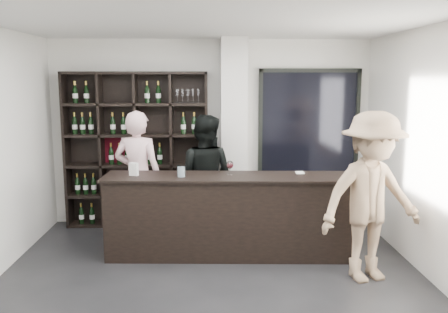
{
  "coord_description": "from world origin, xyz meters",
  "views": [
    {
      "loc": [
        -0.02,
        -4.74,
        2.3
      ],
      "look_at": [
        0.16,
        1.1,
        1.33
      ],
      "focal_mm": 38.0,
      "sensor_mm": 36.0,
      "label": 1
    }
  ],
  "objects_px": {
    "wine_shelf": "(137,150)",
    "taster_pink": "(138,176)",
    "customer": "(371,197)",
    "tasting_counter": "(230,216)",
    "taster_black": "(204,177)"
  },
  "relations": [
    {
      "from": "wine_shelf",
      "to": "taster_pink",
      "type": "xyz_separation_m",
      "value": [
        0.11,
        -0.71,
        -0.27
      ]
    },
    {
      "from": "wine_shelf",
      "to": "customer",
      "type": "relative_size",
      "value": 1.23
    },
    {
      "from": "taster_pink",
      "to": "customer",
      "type": "distance_m",
      "value": 3.19
    },
    {
      "from": "tasting_counter",
      "to": "taster_pink",
      "type": "bearing_deg",
      "value": 154.62
    },
    {
      "from": "tasting_counter",
      "to": "customer",
      "type": "height_order",
      "value": "customer"
    },
    {
      "from": "taster_pink",
      "to": "taster_black",
      "type": "relative_size",
      "value": 1.04
    },
    {
      "from": "wine_shelf",
      "to": "taster_black",
      "type": "distance_m",
      "value": 1.25
    },
    {
      "from": "wine_shelf",
      "to": "taster_pink",
      "type": "bearing_deg",
      "value": -81.06
    },
    {
      "from": "taster_black",
      "to": "customer",
      "type": "xyz_separation_m",
      "value": [
        1.9,
        -1.56,
        0.08
      ]
    },
    {
      "from": "wine_shelf",
      "to": "taster_black",
      "type": "xyz_separation_m",
      "value": [
        1.05,
        -0.61,
        -0.3
      ]
    },
    {
      "from": "wine_shelf",
      "to": "customer",
      "type": "height_order",
      "value": "wine_shelf"
    },
    {
      "from": "taster_pink",
      "to": "customer",
      "type": "bearing_deg",
      "value": 164.81
    },
    {
      "from": "tasting_counter",
      "to": "customer",
      "type": "relative_size",
      "value": 1.67
    },
    {
      "from": "wine_shelf",
      "to": "tasting_counter",
      "type": "bearing_deg",
      "value": -44.82
    },
    {
      "from": "tasting_counter",
      "to": "taster_pink",
      "type": "height_order",
      "value": "taster_pink"
    }
  ]
}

